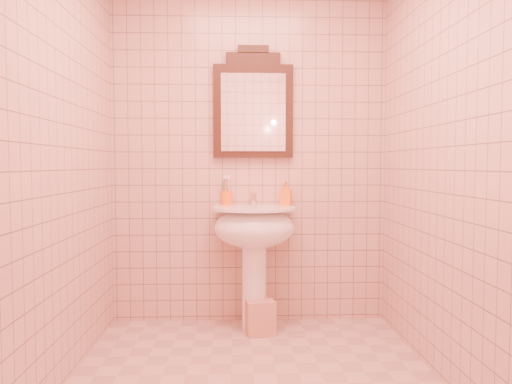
{
  "coord_description": "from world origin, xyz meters",
  "views": [
    {
      "loc": [
        -0.09,
        -2.56,
        1.16
      ],
      "look_at": [
        0.03,
        0.55,
        0.99
      ],
      "focal_mm": 35.0,
      "sensor_mm": 36.0,
      "label": 1
    }
  ],
  "objects_px": {
    "mirror": "(253,106)",
    "pedestal_sink": "(254,236)",
    "towel": "(261,318)",
    "toothbrush_cup": "(227,198)",
    "soap_dispenser": "(286,194)"
  },
  "relations": [
    {
      "from": "pedestal_sink",
      "to": "mirror",
      "type": "xyz_separation_m",
      "value": [
        0.0,
        0.2,
        0.92
      ]
    },
    {
      "from": "mirror",
      "to": "toothbrush_cup",
      "type": "relative_size",
      "value": 4.18
    },
    {
      "from": "soap_dispenser",
      "to": "towel",
      "type": "height_order",
      "value": "soap_dispenser"
    },
    {
      "from": "mirror",
      "to": "towel",
      "type": "distance_m",
      "value": 1.5
    },
    {
      "from": "mirror",
      "to": "towel",
      "type": "height_order",
      "value": "mirror"
    },
    {
      "from": "pedestal_sink",
      "to": "soap_dispenser",
      "type": "height_order",
      "value": "soap_dispenser"
    },
    {
      "from": "pedestal_sink",
      "to": "towel",
      "type": "distance_m",
      "value": 0.56
    },
    {
      "from": "mirror",
      "to": "soap_dispenser",
      "type": "distance_m",
      "value": 0.68
    },
    {
      "from": "mirror",
      "to": "towel",
      "type": "xyz_separation_m",
      "value": [
        0.04,
        -0.3,
        -1.46
      ]
    },
    {
      "from": "towel",
      "to": "toothbrush_cup",
      "type": "bearing_deg",
      "value": 129.43
    },
    {
      "from": "toothbrush_cup",
      "to": "towel",
      "type": "distance_m",
      "value": 0.88
    },
    {
      "from": "mirror",
      "to": "pedestal_sink",
      "type": "bearing_deg",
      "value": -90.0
    },
    {
      "from": "mirror",
      "to": "towel",
      "type": "bearing_deg",
      "value": -82.63
    },
    {
      "from": "towel",
      "to": "mirror",
      "type": "bearing_deg",
      "value": 97.37
    },
    {
      "from": "towel",
      "to": "pedestal_sink",
      "type": "bearing_deg",
      "value": 110.91
    }
  ]
}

